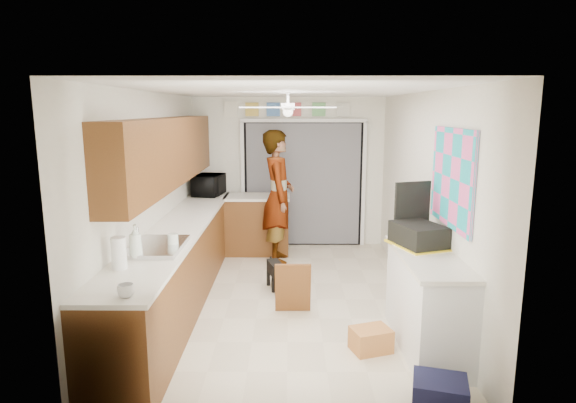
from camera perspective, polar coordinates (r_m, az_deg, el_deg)
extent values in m
plane|color=beige|center=(6.03, -0.01, -11.52)|extent=(5.00, 5.00, 0.00)
plane|color=white|center=(5.58, -0.02, 12.95)|extent=(5.00, 5.00, 0.00)
plane|color=white|center=(8.15, 0.05, 3.46)|extent=(3.20, 0.00, 3.20)
plane|color=white|center=(3.25, -0.19, -7.87)|extent=(3.20, 0.00, 3.20)
plane|color=white|center=(5.90, -15.74, 0.24)|extent=(0.00, 5.00, 5.00)
plane|color=white|center=(5.89, 15.74, 0.22)|extent=(0.00, 5.00, 5.00)
cube|color=brown|center=(6.02, -12.58, -7.26)|extent=(0.60, 4.80, 0.90)
cube|color=white|center=(5.89, -12.67, -2.92)|extent=(0.62, 4.80, 0.04)
cube|color=brown|center=(5.98, -14.01, 5.77)|extent=(0.32, 4.00, 0.80)
cube|color=silver|center=(4.95, -15.24, -5.25)|extent=(0.50, 0.76, 0.06)
cylinder|color=silver|center=(4.98, -17.40, -4.14)|extent=(0.03, 0.03, 0.22)
cube|color=brown|center=(7.82, -3.63, -2.84)|extent=(1.00, 0.60, 0.90)
cube|color=white|center=(7.72, -3.67, 0.55)|extent=(1.04, 0.64, 0.04)
cube|color=black|center=(8.15, 1.81, 2.04)|extent=(2.00, 0.06, 2.10)
cube|color=slate|center=(8.11, 1.82, 1.99)|extent=(1.90, 0.03, 2.05)
cube|color=white|center=(8.15, -5.37, 2.00)|extent=(0.06, 0.04, 2.10)
cube|color=white|center=(8.21, 8.95, 1.98)|extent=(0.06, 0.04, 2.10)
cube|color=white|center=(8.03, 1.86, 9.57)|extent=(2.10, 0.04, 0.06)
cube|color=gold|center=(8.07, -4.29, 10.84)|extent=(0.22, 0.02, 0.22)
cube|color=#4676BD|center=(8.06, -1.76, 10.86)|extent=(0.22, 0.02, 0.22)
cube|color=#C74A51|center=(8.05, 0.78, 10.86)|extent=(0.22, 0.02, 0.22)
cube|color=#68B66A|center=(8.06, 3.67, 10.84)|extent=(0.22, 0.02, 0.22)
cube|color=silver|center=(8.10, 6.55, 10.80)|extent=(0.22, 0.02, 0.22)
cube|color=silver|center=(8.11, -6.80, 10.79)|extent=(0.22, 0.02, 0.26)
cube|color=white|center=(4.93, 16.15, -11.55)|extent=(0.50, 1.40, 0.90)
cube|color=white|center=(4.78, 16.33, -6.33)|extent=(0.54, 1.44, 0.04)
cube|color=#FF5DAB|center=(4.88, 18.85, 2.67)|extent=(0.03, 1.15, 0.95)
cube|color=white|center=(5.78, -0.01, 11.09)|extent=(1.14, 1.14, 0.24)
imported|color=black|center=(7.83, -9.36, 1.94)|extent=(0.49, 0.65, 0.33)
imported|color=silver|center=(4.64, -17.63, -4.56)|extent=(0.15, 0.15, 0.32)
imported|color=white|center=(3.77, -18.65, -9.97)|extent=(0.16, 0.16, 0.10)
cylinder|color=silver|center=(4.91, -13.47, -4.58)|extent=(0.12, 0.12, 0.15)
cylinder|color=white|center=(4.41, -19.42, -5.79)|extent=(0.16, 0.16, 0.28)
cube|color=black|center=(5.03, 15.19, -3.84)|extent=(0.54, 0.62, 0.22)
cube|color=yellow|center=(5.06, 15.13, -5.05)|extent=(0.61, 0.69, 0.02)
cube|color=black|center=(5.25, 14.52, -0.41)|extent=(0.41, 0.17, 0.50)
cube|color=#C0743C|center=(4.89, 9.79, -15.83)|extent=(0.43, 0.37, 0.23)
cube|color=#151735|center=(4.18, 17.54, -20.96)|extent=(0.48, 0.44, 0.25)
cube|color=brown|center=(5.54, 0.59, -10.19)|extent=(0.41, 0.16, 0.60)
imported|color=white|center=(7.25, -1.17, 0.57)|extent=(0.52, 0.75, 2.01)
cube|color=black|center=(6.32, -1.50, -8.55)|extent=(0.35, 0.54, 0.40)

